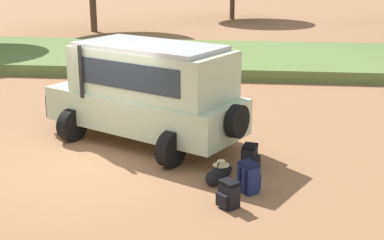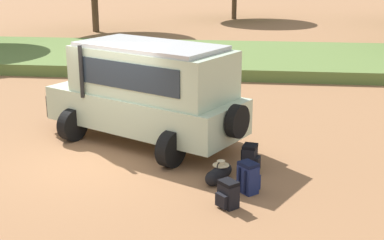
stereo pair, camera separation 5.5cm
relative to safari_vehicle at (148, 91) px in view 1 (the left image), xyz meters
The scene contains 7 objects.
ground_plane 1.97m from the safari_vehicle, 124.53° to the right, with size 320.00×320.00×0.00m, color #936642.
grass_bank 10.41m from the safari_vehicle, 94.65° to the left, with size 120.00×7.00×0.44m.
safari_vehicle is the anchor object (origin of this frame).
backpack_beside_front_wheel 4.09m from the safari_vehicle, 57.68° to the right, with size 0.45×0.45×0.51m.
backpack_cluster_center 3.15m from the safari_vehicle, 33.14° to the right, with size 0.43×0.41×0.61m.
backpack_near_rear_wheel 3.77m from the safari_vehicle, 47.04° to the right, with size 0.47×0.47×0.62m.
duffel_bag_low_black_case 3.09m from the safari_vehicle, 49.32° to the right, with size 0.51×0.82×0.40m.
Camera 1 is at (3.29, -11.02, 4.40)m, focal length 50.00 mm.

